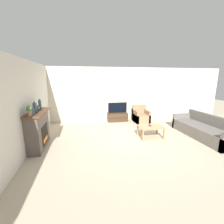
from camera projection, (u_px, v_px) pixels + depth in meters
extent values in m
plane|color=tan|center=(135.00, 140.00, 5.33)|extent=(24.00, 24.00, 0.00)
cube|color=beige|center=(117.00, 94.00, 7.75)|extent=(12.00, 0.06, 2.70)
cube|color=beige|center=(27.00, 106.00, 4.39)|extent=(0.06, 12.00, 2.70)
cube|color=#564C47|center=(38.00, 130.00, 4.66)|extent=(0.37, 1.30, 1.11)
cube|color=black|center=(45.00, 134.00, 4.72)|extent=(0.01, 0.71, 0.61)
cube|color=orange|center=(46.00, 139.00, 4.76)|extent=(0.01, 0.50, 0.12)
cube|color=brown|center=(37.00, 112.00, 4.54)|extent=(0.49, 1.42, 0.05)
cylinder|color=#385670|center=(32.00, 112.00, 4.10)|extent=(0.13, 0.13, 0.18)
sphere|color=#385670|center=(31.00, 108.00, 4.08)|extent=(0.07, 0.07, 0.07)
cylinder|color=#385670|center=(35.00, 108.00, 4.40)|extent=(0.11, 0.11, 0.28)
sphere|color=#385670|center=(35.00, 103.00, 4.36)|extent=(0.06, 0.06, 0.06)
cylinder|color=#385670|center=(40.00, 104.00, 4.90)|extent=(0.09, 0.09, 0.29)
sphere|color=#385670|center=(39.00, 100.00, 4.87)|extent=(0.05, 0.05, 0.05)
cube|color=brown|center=(38.00, 108.00, 4.65)|extent=(0.07, 0.11, 0.15)
cylinder|color=white|center=(39.00, 108.00, 4.65)|extent=(0.00, 0.08, 0.08)
cylinder|color=#936B4C|center=(30.00, 114.00, 3.94)|extent=(0.11, 0.11, 0.14)
sphere|color=#477038|center=(29.00, 109.00, 3.91)|extent=(0.15, 0.15, 0.15)
cube|color=#422D1E|center=(117.00, 117.00, 7.69)|extent=(1.01, 0.48, 0.43)
cube|color=black|center=(119.00, 118.00, 7.46)|extent=(0.99, 0.01, 0.01)
cube|color=black|center=(118.00, 112.00, 7.64)|extent=(0.34, 0.18, 0.04)
cube|color=black|center=(118.00, 107.00, 7.58)|extent=(0.96, 0.03, 0.49)
cube|color=black|center=(118.00, 107.00, 7.57)|extent=(0.88, 0.01, 0.44)
cube|color=#937051|center=(141.00, 118.00, 7.52)|extent=(0.70, 0.76, 0.40)
cube|color=#937051|center=(139.00, 109.00, 7.73)|extent=(0.70, 0.14, 0.43)
cube|color=#937051|center=(136.00, 116.00, 7.44)|extent=(0.10, 0.76, 0.59)
cube|color=#937051|center=(147.00, 116.00, 7.56)|extent=(0.10, 0.76, 0.59)
cube|color=#A37F56|center=(151.00, 127.00, 5.52)|extent=(0.89, 0.61, 0.03)
cube|color=#A37F56|center=(143.00, 135.00, 5.24)|extent=(0.05, 0.05, 0.38)
cube|color=#A37F56|center=(164.00, 134.00, 5.39)|extent=(0.05, 0.05, 0.38)
cube|color=#A37F56|center=(138.00, 130.00, 5.74)|extent=(0.05, 0.05, 0.38)
cube|color=#A37F56|center=(157.00, 129.00, 5.90)|extent=(0.05, 0.05, 0.38)
cube|color=black|center=(150.00, 126.00, 5.60)|extent=(0.07, 0.16, 0.02)
cube|color=#66605B|center=(203.00, 131.00, 5.57)|extent=(0.93, 2.47, 0.42)
cube|color=#66605B|center=(213.00, 120.00, 5.56)|extent=(0.16, 2.47, 0.39)
cube|color=#66605B|center=(183.00, 120.00, 6.68)|extent=(0.93, 0.11, 0.63)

